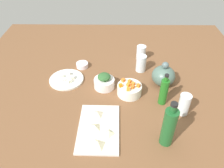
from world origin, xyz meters
The scene contains 30 objects.
tabletop centered at (0.00, 0.00, 1.50)cm, with size 190.00×190.00×3.00cm, color brown.
cutting_board centered at (29.18, -6.21, 3.50)cm, with size 30.96×20.12×1.00cm, color silver.
plate_tofu centered at (-9.71, -28.97, 3.60)cm, with size 21.47×21.47×1.20cm, color white.
bowl_greens centered at (-3.42, -4.71, 5.87)cm, with size 12.46×12.46×5.75cm, color white.
bowl_carrots centered at (2.73, 10.09, 6.08)cm, with size 14.13×14.13×6.17cm, color white.
bowl_small_side centered at (-24.77, -20.70, 4.55)cm, with size 8.03×8.03×3.11cm, color white.
teapot centered at (-6.79, 31.06, 9.32)cm, with size 16.15×14.06×15.88cm.
bottle_0 centered at (36.45, 25.38, 13.64)cm, with size 6.08×6.08×24.73cm.
bottle_1 centered at (9.98, 28.08, 11.26)cm, with size 4.49×4.49×19.44cm.
drinking_glass_0 centered at (-35.70, 20.24, 8.08)cm, with size 6.59×6.59×10.17cm, color white.
drinking_glass_1 centered at (-21.31, 18.91, 8.58)cm, with size 6.62×6.62×11.15cm, color white.
drinking_glass_2 centered at (17.64, 37.56, 9.05)cm, with size 5.94×5.94×12.11cm, color white.
carrot_cube_0 centered at (5.12, 11.67, 10.07)cm, with size 1.80×1.80×1.80cm, color orange.
carrot_cube_1 centered at (-0.41, 10.22, 10.07)cm, with size 1.80×1.80×1.80cm, color orange.
carrot_cube_2 centered at (-1.01, 6.53, 10.07)cm, with size 1.80×1.80×1.80cm, color orange.
carrot_cube_3 centered at (7.05, 9.07, 10.07)cm, with size 1.80×1.80×1.80cm, color orange.
carrot_cube_4 centered at (3.76, 4.94, 10.07)cm, with size 1.80×1.80×1.80cm, color orange.
carrot_cube_5 centered at (2.16, 12.11, 10.07)cm, with size 1.80×1.80×1.80cm, color orange.
carrot_cube_6 centered at (3.23, 9.33, 10.07)cm, with size 1.80×1.80×1.80cm, color orange.
carrot_cube_7 centered at (3.75, 14.98, 10.07)cm, with size 1.80×1.80×1.80cm, color orange.
chopped_greens_mound centered at (-3.42, -4.71, 10.65)cm, with size 7.79×7.68×3.81cm, color #2F5E2E.
tofu_cube_0 centered at (-9.67, -25.01, 5.30)cm, with size 2.20×2.20×2.20cm, color #FBE2CF.
tofu_cube_1 centered at (-10.95, -32.10, 5.30)cm, with size 2.20×2.20×2.20cm, color white.
tofu_cube_2 centered at (-7.08, -29.80, 5.30)cm, with size 2.20×2.20×2.20cm, color white.
tofu_cube_3 centered at (-5.90, -26.23, 5.30)cm, with size 2.20×2.20×2.20cm, color white.
tofu_cube_4 centered at (-13.63, -28.14, 5.30)cm, with size 2.20×2.20×2.20cm, color white.
dumpling_0 centered at (20.67, -7.45, 5.01)cm, with size 5.36×5.23×2.02cm, color beige.
dumpling_1 centered at (29.55, -8.11, 5.07)cm, with size 5.13×5.09×2.14cm, color beige.
dumpling_2 centered at (33.05, -1.07, 5.14)cm, with size 4.38×4.18×2.29cm, color beige.
dumpling_3 centered at (39.62, -5.91, 5.48)cm, with size 5.59×5.57×2.95cm, color beige.
Camera 1 is at (99.58, 1.23, 88.23)cm, focal length 35.09 mm.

